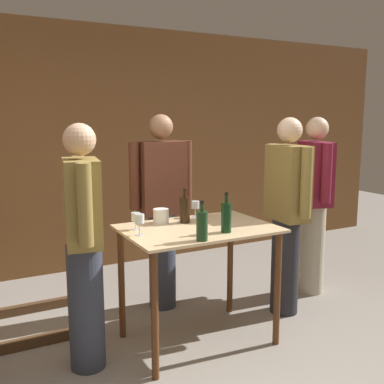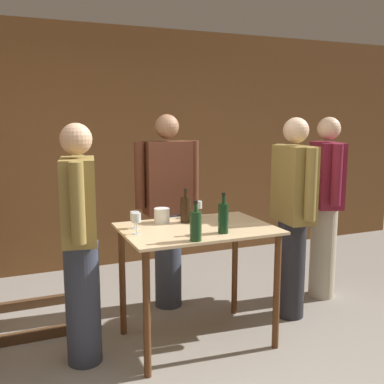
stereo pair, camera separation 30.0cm
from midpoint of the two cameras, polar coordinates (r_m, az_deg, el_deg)
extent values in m
cube|color=brown|center=(5.14, -9.12, 5.43)|extent=(8.40, 0.05, 2.70)
cube|color=#D1B284|center=(3.33, 3.25, -4.69)|extent=(1.11, 0.77, 0.02)
cylinder|color=#593319|center=(3.02, -2.83, -15.31)|extent=(0.05, 0.05, 0.88)
cylinder|color=#593319|center=(3.45, 13.23, -12.27)|extent=(0.05, 0.05, 0.88)
cylinder|color=#593319|center=(3.59, -6.44, -11.20)|extent=(0.05, 0.05, 0.88)
cylinder|color=#593319|center=(3.96, 7.65, -9.21)|extent=(0.05, 0.05, 0.88)
cylinder|color=#193819|center=(2.95, 3.40, -4.38)|extent=(0.08, 0.08, 0.20)
cylinder|color=#193819|center=(2.93, 3.42, -1.82)|extent=(0.02, 0.02, 0.07)
cylinder|color=black|center=(2.92, 3.43, -1.31)|extent=(0.03, 0.03, 0.02)
cylinder|color=black|center=(3.46, 1.65, -2.32)|extent=(0.08, 0.08, 0.20)
cylinder|color=black|center=(3.43, 1.66, -0.13)|extent=(0.02, 0.02, 0.07)
cylinder|color=black|center=(3.43, 1.67, 0.28)|extent=(0.03, 0.03, 0.02)
cylinder|color=black|center=(3.16, 6.72, -3.37)|extent=(0.07, 0.07, 0.21)
cylinder|color=black|center=(3.14, 6.77, -0.80)|extent=(0.02, 0.02, 0.08)
cylinder|color=black|center=(3.13, 6.78, -0.27)|extent=(0.03, 0.03, 0.02)
cylinder|color=silver|center=(3.15, -4.36, -5.33)|extent=(0.06, 0.06, 0.00)
cylinder|color=silver|center=(3.14, -4.37, -4.57)|extent=(0.01, 0.01, 0.08)
cylinder|color=silver|center=(3.12, -4.39, -3.28)|extent=(0.07, 0.07, 0.06)
cylinder|color=silver|center=(3.31, -4.69, -4.60)|extent=(0.06, 0.06, 0.00)
cylinder|color=silver|center=(3.30, -4.70, -4.04)|extent=(0.01, 0.01, 0.06)
cylinder|color=silver|center=(3.29, -4.71, -3.02)|extent=(0.07, 0.07, 0.06)
cylinder|color=silver|center=(3.67, 3.12, -3.19)|extent=(0.06, 0.06, 0.00)
cylinder|color=silver|center=(3.66, 3.12, -2.64)|extent=(0.01, 0.01, 0.07)
cylinder|color=silver|center=(3.65, 3.13, -1.65)|extent=(0.07, 0.07, 0.06)
cylinder|color=white|center=(3.47, -1.39, -3.01)|extent=(0.12, 0.12, 0.11)
cylinder|color=#333847|center=(4.09, -0.94, -8.63)|extent=(0.24, 0.24, 0.86)
cube|color=#592D1E|center=(3.93, -0.97, 1.82)|extent=(0.40, 0.22, 0.64)
sphere|color=#9E7051|center=(3.89, -0.99, 8.31)|extent=(0.21, 0.21, 0.21)
cylinder|color=#592D1E|center=(4.02, 2.35, 2.45)|extent=(0.09, 0.09, 0.57)
cylinder|color=#592D1E|center=(3.84, -4.44, 2.10)|extent=(0.09, 0.09, 0.57)
cylinder|color=#232328|center=(4.02, 14.57, -9.48)|extent=(0.24, 0.24, 0.84)
cube|color=olive|center=(3.85, 15.03, 0.96)|extent=(0.25, 0.42, 0.63)
sphere|color=beige|center=(3.81, 15.32, 7.56)|extent=(0.21, 0.21, 0.21)
cylinder|color=olive|center=(4.05, 13.15, 1.91)|extent=(0.09, 0.09, 0.57)
cylinder|color=olive|center=(3.64, 17.17, 0.89)|extent=(0.09, 0.09, 0.57)
cylinder|color=#333847|center=(3.25, -11.06, -13.67)|extent=(0.24, 0.24, 0.87)
cube|color=olive|center=(3.04, -11.49, -1.10)|extent=(0.29, 0.43, 0.57)
sphere|color=tan|center=(2.99, -11.75, 6.60)|extent=(0.21, 0.21, 0.21)
cylinder|color=olive|center=(2.79, -11.39, -1.45)|extent=(0.09, 0.09, 0.51)
cylinder|color=olive|center=(3.28, -11.61, 0.17)|extent=(0.09, 0.09, 0.51)
cylinder|color=#B7AD93|center=(4.52, 18.14, -7.25)|extent=(0.24, 0.24, 0.88)
cube|color=maroon|center=(4.37, 18.64, 2.06)|extent=(0.34, 0.45, 0.60)
sphere|color=beige|center=(4.34, 18.93, 7.63)|extent=(0.21, 0.21, 0.21)
cylinder|color=maroon|center=(4.60, 17.54, 2.84)|extent=(0.09, 0.09, 0.54)
cylinder|color=maroon|center=(4.14, 19.90, 2.02)|extent=(0.09, 0.09, 0.54)
camera|label=1|loc=(0.15, -87.45, 0.43)|focal=42.00mm
camera|label=2|loc=(0.15, 92.55, -0.43)|focal=42.00mm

